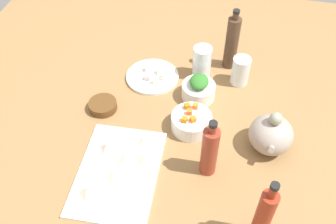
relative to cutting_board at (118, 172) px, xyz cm
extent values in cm
cube|color=olive|center=(-24.88, 10.56, -2.00)|extent=(190.00, 190.00, 3.00)
cube|color=white|center=(0.00, 0.00, 0.00)|extent=(37.22, 26.97, 1.00)
cylinder|color=white|center=(-46.21, -0.65, 0.10)|extent=(20.89, 20.89, 1.20)
cylinder|color=white|center=(-39.69, 18.87, 2.47)|extent=(12.50, 12.50, 5.94)
cylinder|color=white|center=(-23.90, 19.08, 2.44)|extent=(14.07, 14.07, 5.88)
cylinder|color=brown|center=(-25.83, -14.12, 1.06)|extent=(10.28, 10.28, 3.12)
ellipsoid|color=#A2968B|center=(-21.53, 45.71, 5.59)|extent=(14.85, 14.46, 12.18)
sphere|color=#989D84|center=(-21.53, 45.71, 13.34)|extent=(4.16, 4.16, 4.16)
cylinder|color=#A2968B|center=(-15.22, 45.71, 7.11)|extent=(5.38, 2.00, 3.93)
cylinder|color=#4B3323|center=(-60.71, 28.01, 10.55)|extent=(5.15, 5.15, 22.11)
cylinder|color=#4B3323|center=(-60.71, 28.01, 22.92)|extent=(2.32, 2.32, 2.62)
cylinder|color=black|center=(-60.71, 28.01, 24.83)|extent=(2.58, 2.58, 1.20)
cylinder|color=maroon|center=(-7.67, 27.32, 8.90)|extent=(5.14, 5.14, 18.79)
cylinder|color=maroon|center=(-7.67, 27.32, 19.65)|extent=(2.31, 2.31, 2.71)
cylinder|color=black|center=(-7.67, 27.32, 21.60)|extent=(2.57, 2.57, 1.20)
cylinder|color=maroon|center=(11.21, 44.13, 10.12)|extent=(4.55, 4.55, 21.23)
cylinder|color=maroon|center=(11.21, 44.13, 22.67)|extent=(2.05, 2.05, 3.87)
cylinder|color=black|center=(11.21, 44.13, 25.20)|extent=(2.28, 2.28, 1.20)
cylinder|color=white|center=(-51.33, 33.07, 5.27)|extent=(6.90, 6.90, 11.54)
cylinder|color=white|center=(-51.94, 17.94, 6.23)|extent=(7.24, 7.24, 13.46)
cube|color=orange|center=(-27.41, 16.79, 6.28)|extent=(2.46, 2.46, 1.80)
cube|color=orange|center=(-21.15, 17.04, 6.28)|extent=(2.02, 2.02, 1.80)
cube|color=orange|center=(-24.81, 18.02, 6.28)|extent=(2.09, 2.09, 1.80)
cube|color=orange|center=(-28.07, 19.60, 6.28)|extent=(1.87, 1.87, 1.80)
cube|color=orange|center=(-21.85, 19.84, 6.28)|extent=(2.53, 2.53, 1.80)
ellipsoid|color=#32762A|center=(-39.69, 18.87, 7.34)|extent=(8.78, 7.43, 3.82)
cube|color=white|center=(-48.27, 1.65, 1.80)|extent=(2.95, 2.95, 2.20)
cube|color=white|center=(-43.78, -1.71, 1.80)|extent=(2.62, 2.62, 2.20)
cube|color=white|center=(-42.28, 1.71, 1.80)|extent=(2.44, 2.44, 2.20)
cube|color=white|center=(-48.69, -3.17, 1.80)|extent=(2.92, 2.92, 2.20)
cube|color=#F6E3D1|center=(-45.45, 3.90, 1.80)|extent=(2.86, 2.86, 2.20)
pyramid|color=beige|center=(-12.12, 5.39, 1.87)|extent=(6.81, 6.87, 2.73)
pyramid|color=beige|center=(9.61, -6.27, 1.94)|extent=(5.18, 4.95, 2.87)
pyramid|color=beige|center=(-7.70, -5.92, 2.09)|extent=(5.95, 5.71, 3.18)
pyramid|color=beige|center=(-3.14, 1.62, 1.97)|extent=(7.95, 7.87, 2.94)
pyramid|color=beige|center=(2.99, -0.51, 1.74)|extent=(5.71, 5.64, 2.48)
pyramid|color=beige|center=(-5.42, 7.14, 1.91)|extent=(5.27, 5.66, 2.82)
camera|label=1|loc=(62.49, 30.40, 101.10)|focal=40.57mm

